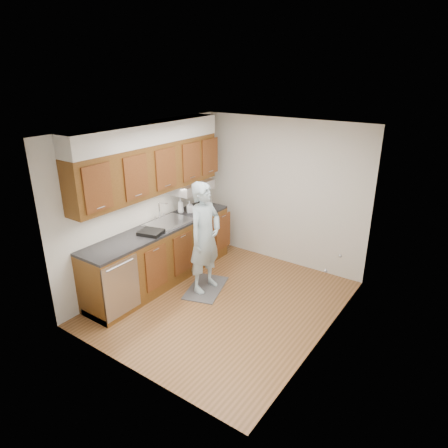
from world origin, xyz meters
name	(u,v)px	position (x,y,z in m)	size (l,w,h in m)	color
floor	(224,303)	(0.00, 0.00, 0.00)	(3.50, 3.50, 0.00)	brown
ceiling	(224,131)	(0.00, 0.00, 2.50)	(3.50, 3.50, 0.00)	white
wall_left	(145,204)	(-1.50, 0.00, 1.25)	(0.02, 3.50, 2.50)	silver
wall_right	(329,251)	(1.50, 0.00, 1.25)	(0.02, 3.50, 2.50)	silver
wall_back	(283,193)	(0.00, 1.75, 1.25)	(3.00, 0.02, 2.50)	silver
counter	(162,253)	(-1.20, 0.00, 0.49)	(0.64, 2.80, 1.30)	brown
upper_cabinets	(152,160)	(-1.33, 0.05, 1.95)	(0.47, 2.80, 1.21)	brown
closet_door	(336,258)	(1.49, 0.30, 1.02)	(0.02, 1.22, 2.05)	silver
floor_mat	(206,288)	(-0.46, 0.17, 0.01)	(0.50, 0.84, 0.02)	#5B5B5E
person	(205,230)	(-0.46, 0.17, 0.98)	(0.68, 0.46, 1.94)	#A6BFCA
soap_bottle_a	(181,205)	(-1.35, 0.67, 1.07)	(0.10, 0.10, 0.27)	white
soap_bottle_b	(190,207)	(-1.23, 0.76, 1.04)	(0.09, 0.10, 0.21)	white
soap_bottle_c	(201,206)	(-1.12, 0.94, 1.03)	(0.14, 0.14, 0.18)	white
soda_can	(195,211)	(-1.08, 0.71, 1.01)	(0.07, 0.07, 0.13)	#A81C1F
dish_rack	(151,232)	(-1.10, -0.30, 0.97)	(0.33, 0.28, 0.05)	black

